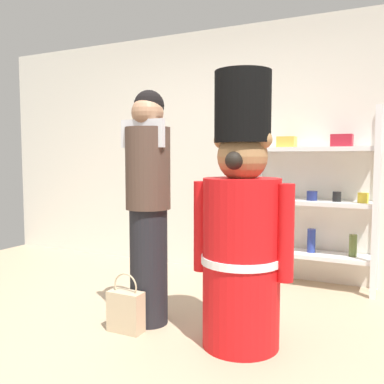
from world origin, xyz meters
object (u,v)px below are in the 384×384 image
merchandise_shelf (313,198)px  teddy_bear_guard (242,230)px  shopping_bag (126,310)px  person_shopper (148,201)px

merchandise_shelf → teddy_bear_guard: (-0.16, -1.55, -0.08)m
teddy_bear_guard → shopping_bag: bearing=-169.1°
teddy_bear_guard → shopping_bag: (-0.81, -0.15, -0.62)m
person_shopper → teddy_bear_guard: bearing=-4.4°
teddy_bear_guard → shopping_bag: teddy_bear_guard is taller
merchandise_shelf → shopping_bag: 2.07m
teddy_bear_guard → person_shopper: (-0.74, 0.06, 0.15)m
shopping_bag → person_shopper: bearing=73.9°
teddy_bear_guard → person_shopper: teddy_bear_guard is taller
merchandise_shelf → person_shopper: size_ratio=0.98×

